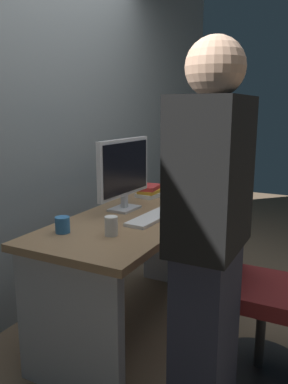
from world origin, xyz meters
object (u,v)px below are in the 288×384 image
at_px(desk, 137,250).
at_px(office_chair, 252,295).
at_px(person_at_desk, 208,250).
at_px(book_stack, 150,191).
at_px(cell_phone, 185,203).
at_px(monitor, 124,170).
at_px(keyboard, 152,217).
at_px(mouse, 175,204).
at_px(cup_by_monitor, 63,225).
at_px(cup_near_keyboard, 111,226).

height_order(desk, office_chair, office_chair).
xyz_separation_m(person_at_desk, book_stack, (1.12, 0.81, -0.06)).
bearing_deg(cell_phone, desk, 153.56).
bearing_deg(cell_phone, monitor, 133.82).
distance_m(person_at_desk, keyboard, 0.80).
xyz_separation_m(keyboard, mouse, (0.33, -0.01, 0.01)).
bearing_deg(cup_by_monitor, keyboard, -34.60).
height_order(desk, monitor, monitor).
distance_m(mouse, book_stack, 0.35).
relative_size(monitor, mouse, 5.41).
height_order(cup_near_keyboard, cell_phone, cup_near_keyboard).
bearing_deg(monitor, book_stack, 3.53).
distance_m(office_chair, monitor, 1.05).
bearing_deg(keyboard, cup_near_keyboard, 174.71).
height_order(keyboard, mouse, mouse).
height_order(person_at_desk, mouse, person_at_desk).
bearing_deg(cup_by_monitor, cup_near_keyboard, -72.89).
xyz_separation_m(keyboard, cup_near_keyboard, (-0.37, 0.06, 0.04)).
bearing_deg(person_at_desk, mouse, 29.82).
bearing_deg(person_at_desk, keyboard, 42.19).
distance_m(mouse, cup_near_keyboard, 0.70).
height_order(desk, cell_phone, cell_phone).
bearing_deg(book_stack, person_at_desk, -144.13).
height_order(office_chair, cup_by_monitor, office_chair).
relative_size(cup_near_keyboard, book_stack, 0.43).
height_order(monitor, cell_phone, monitor).
bearing_deg(cup_near_keyboard, desk, 9.51).
bearing_deg(book_stack, office_chair, -123.85).
relative_size(person_at_desk, cell_phone, 11.38).
bearing_deg(mouse, office_chair, -122.96).
height_order(desk, book_stack, book_stack).
xyz_separation_m(office_chair, monitor, (0.17, 0.87, 0.57)).
height_order(mouse, cell_phone, mouse).
relative_size(keyboard, cup_by_monitor, 5.05).
xyz_separation_m(desk, cup_by_monitor, (-0.48, 0.18, 0.27)).
bearing_deg(office_chair, cell_phone, 48.98).
bearing_deg(person_at_desk, book_stack, 35.87).
distance_m(desk, keyboard, 0.27).
relative_size(office_chair, mouse, 9.40).
relative_size(cup_by_monitor, cell_phone, 0.59).
relative_size(cup_by_monitor, book_stack, 0.36).
bearing_deg(mouse, monitor, 130.26).
distance_m(office_chair, book_stack, 1.13).
height_order(person_at_desk, cup_near_keyboard, person_at_desk).
xyz_separation_m(mouse, cup_by_monitor, (-0.78, 0.32, 0.03)).
xyz_separation_m(office_chair, cup_by_monitor, (-0.38, 0.92, 0.36)).
relative_size(person_at_desk, monitor, 3.03).
height_order(mouse, cup_near_keyboard, cup_near_keyboard).
distance_m(keyboard, mouse, 0.33).
bearing_deg(cup_by_monitor, desk, -21.11).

